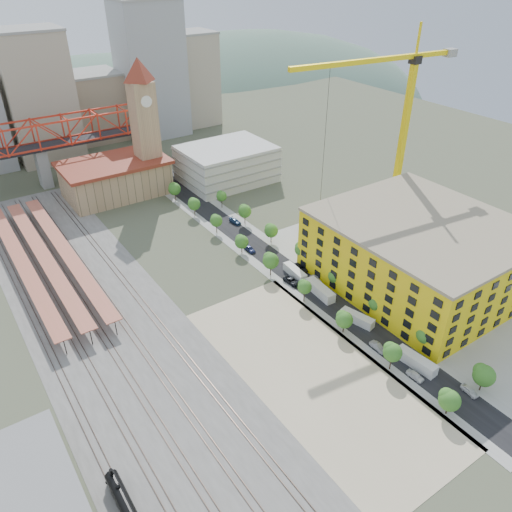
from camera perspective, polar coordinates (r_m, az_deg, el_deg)
ground at (r=133.67m, az=-0.74°, el=-4.62°), size 400.00×400.00×0.00m
ballast_strip at (r=135.42m, az=-17.86°, el=-5.87°), size 36.00×165.00×0.06m
dirt_lot at (r=112.88m, az=6.67°, el=-13.12°), size 28.00×67.00×0.06m
street_asphalt at (r=151.45m, az=1.14°, el=0.20°), size 12.00×170.00×0.06m
sidewalk_west at (r=148.79m, az=-0.58°, el=-0.43°), size 3.00×170.00×0.04m
sidewalk_east at (r=154.26m, az=2.81°, el=0.80°), size 3.00×170.00×0.04m
construction_pad at (r=148.44m, az=18.36°, el=-2.34°), size 50.00×90.00×0.06m
rail_tracks at (r=135.05m, az=-18.58°, el=-6.07°), size 26.56×160.00×0.18m
platform_canopies at (r=155.48m, az=-23.08°, el=0.00°), size 16.00×80.00×4.12m
station_hall at (r=194.25m, az=-15.75°, el=8.60°), size 38.00×24.00×13.10m
clock_tower at (r=189.51m, az=-12.74°, el=15.54°), size 12.00×12.00×52.00m
parking_garage at (r=199.61m, az=-3.36°, el=10.48°), size 34.00×26.00×14.00m
truss_bridge at (r=206.81m, az=-23.81°, el=12.14°), size 94.00×9.60×25.60m
construction_building at (r=141.49m, az=18.22°, el=0.41°), size 44.60×50.60×18.80m
street_trees at (r=144.73m, az=3.44°, el=-1.52°), size 15.40×124.40×8.00m
skyline at (r=248.03m, az=-18.66°, el=17.04°), size 133.00×46.00×60.00m
distant_hills at (r=398.14m, az=-16.32°, el=6.94°), size 647.00×264.00×227.00m
tower_crane at (r=162.59m, az=15.91°, el=15.93°), size 57.59×9.17×61.71m
site_trailer_a at (r=118.26m, az=17.83°, el=-11.41°), size 3.41×9.85×2.64m
site_trailer_b at (r=126.85m, az=11.49°, el=-7.01°), size 4.43×9.02×2.39m
site_trailer_c at (r=134.56m, az=7.34°, el=-3.92°), size 3.38×10.26×2.76m
site_trailer_d at (r=141.37m, az=4.47°, el=-1.87°), size 2.97×9.00×2.42m
car_0 at (r=115.83m, az=17.74°, el=-12.90°), size 1.89×4.20×1.40m
car_1 at (r=120.50m, az=13.75°, el=-10.07°), size 1.57×4.35×1.43m
car_2 at (r=138.45m, az=4.13°, el=-2.89°), size 2.98×5.61×1.50m
car_3 at (r=152.76m, az=-0.73°, el=0.80°), size 2.23×4.90×1.39m
car_4 at (r=116.52m, az=23.23°, el=-13.97°), size 2.02×4.13×1.36m
car_5 at (r=139.87m, az=6.82°, el=-2.69°), size 1.62×4.15×1.35m
car_6 at (r=144.08m, az=5.07°, el=-1.41°), size 2.74×5.53×1.51m
car_7 at (r=168.66m, az=-2.40°, el=3.97°), size 2.57×5.10×1.42m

